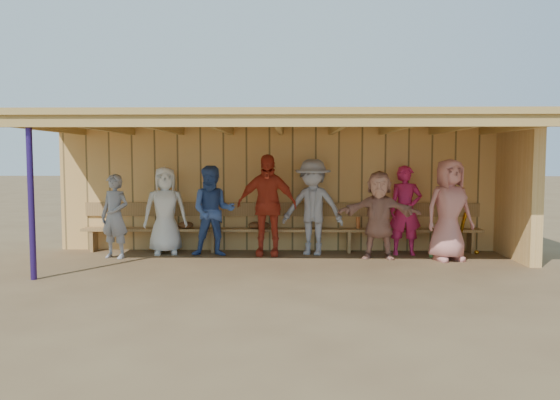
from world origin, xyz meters
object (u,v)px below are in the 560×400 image
(player_a, at_px, (115,216))
(bench, at_px, (281,224))
(player_h, at_px, (449,210))
(player_e, at_px, (313,207))
(player_c, at_px, (213,211))
(player_f, at_px, (379,215))
(player_b, at_px, (165,210))
(player_g, at_px, (405,210))
(player_d, at_px, (267,205))

(player_a, bearing_deg, bench, 33.79)
(player_a, xyz_separation_m, player_h, (5.90, -0.09, 0.13))
(player_e, bearing_deg, player_c, -158.59)
(player_h, bearing_deg, player_e, 151.68)
(player_h, bearing_deg, player_a, 163.71)
(player_a, distance_m, bench, 3.06)
(player_c, bearing_deg, player_a, -176.48)
(player_c, bearing_deg, player_f, -7.75)
(player_f, distance_m, player_h, 1.21)
(player_b, distance_m, player_g, 4.46)
(player_b, xyz_separation_m, player_d, (1.90, -0.11, 0.11))
(player_c, height_order, player_h, player_h)
(player_c, bearing_deg, player_d, 1.81)
(player_c, xyz_separation_m, player_g, (3.53, 0.21, -0.00))
(player_f, bearing_deg, player_b, -175.64)
(player_d, bearing_deg, bench, 62.64)
(player_c, height_order, player_d, player_d)
(player_d, relative_size, bench, 0.24)
(player_a, relative_size, player_c, 0.91)
(bench, bearing_deg, player_e, -27.10)
(player_d, bearing_deg, player_h, -3.75)
(player_f, bearing_deg, player_g, 45.55)
(player_a, distance_m, player_h, 5.90)
(player_b, relative_size, player_e, 0.92)
(player_e, relative_size, player_g, 1.07)
(player_b, relative_size, player_h, 0.92)
(player_a, distance_m, player_c, 1.74)
(player_f, height_order, player_h, player_h)
(player_h, bearing_deg, player_g, 124.72)
(player_d, bearing_deg, player_g, 6.33)
(player_d, relative_size, player_e, 1.05)
(player_f, distance_m, bench, 1.91)
(player_g, bearing_deg, player_c, -174.24)
(player_h, bearing_deg, player_b, 158.53)
(bench, bearing_deg, player_c, -157.08)
(player_a, relative_size, player_e, 0.85)
(player_b, bearing_deg, player_f, -19.30)
(player_e, height_order, player_h, player_h)
(player_c, xyz_separation_m, player_e, (1.82, 0.21, 0.06))
(player_e, bearing_deg, bench, 167.64)
(player_h, bearing_deg, bench, 148.60)
(player_d, height_order, player_f, player_d)
(player_b, distance_m, player_h, 5.13)
(player_b, distance_m, player_d, 1.91)
(player_f, bearing_deg, player_h, 3.09)
(player_f, relative_size, bench, 0.21)
(player_f, relative_size, player_h, 0.88)
(player_a, height_order, player_d, player_d)
(player_e, xyz_separation_m, player_g, (1.71, 0.00, -0.06))
(player_b, bearing_deg, player_e, -13.57)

